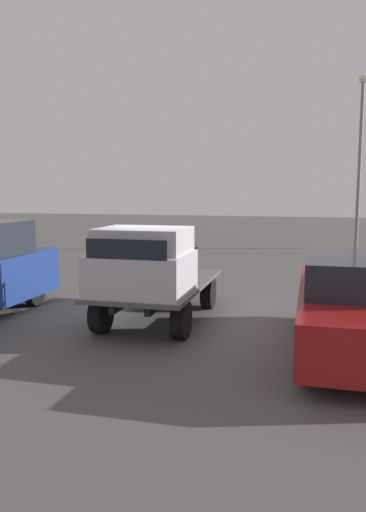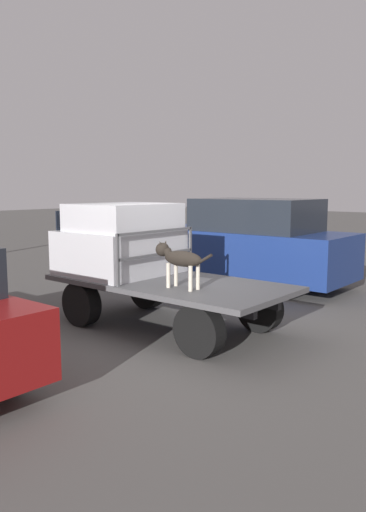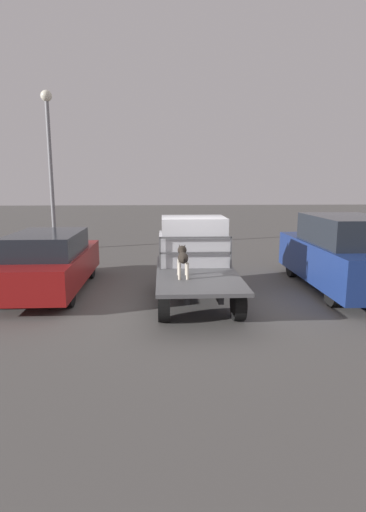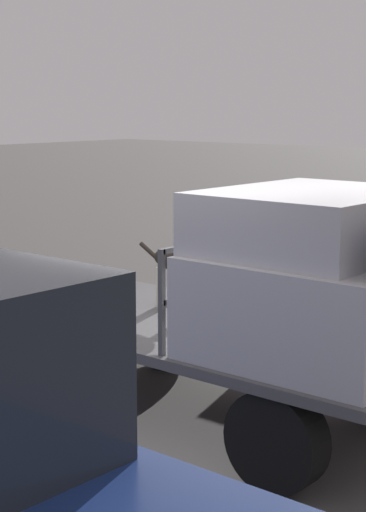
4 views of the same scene
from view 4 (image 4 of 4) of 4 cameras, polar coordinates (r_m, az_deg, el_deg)
The scene contains 5 objects.
ground_plane at distance 7.30m, azimuth 1.72°, elevation -10.67°, with size 80.00×80.00×0.00m, color #514F4C.
flatbed_truck at distance 7.12m, azimuth 1.74°, elevation -6.38°, with size 3.91×1.87×0.78m.
truck_cab at distance 6.33m, azimuth 9.38°, elevation -1.37°, with size 1.59×1.75×1.19m.
truck_headboard at distance 6.80m, azimuth 3.40°, elevation -0.83°, with size 0.04×1.75×0.79m.
dog at distance 7.53m, azimuth 0.53°, elevation -0.39°, with size 1.06×0.23×0.68m.
Camera 4 is at (4.28, -5.32, 2.60)m, focal length 60.00 mm.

